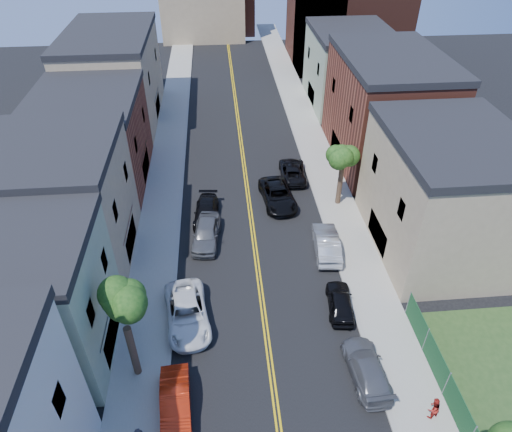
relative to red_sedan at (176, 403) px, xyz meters
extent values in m
cube|color=gray|center=(-2.40, 28.59, -0.68)|extent=(3.20, 100.00, 0.15)
cube|color=gray|center=(13.40, 28.59, -0.68)|extent=(3.20, 100.00, 0.15)
cube|color=gray|center=(-0.65, 28.59, -0.68)|extent=(0.30, 100.00, 0.15)
cube|color=gray|center=(11.65, 28.59, -0.68)|extent=(0.30, 100.00, 0.15)
cube|color=gray|center=(-8.50, 4.59, 3.50)|extent=(9.00, 8.00, 8.50)
cube|color=#998466|center=(-8.50, 13.59, 3.75)|extent=(9.00, 10.00, 9.00)
cube|color=brown|center=(-8.50, 24.59, 3.25)|extent=(9.00, 12.00, 8.00)
cube|color=#998466|center=(-8.50, 38.59, 4.00)|extent=(9.00, 16.00, 9.50)
cube|color=#998466|center=(19.50, 12.59, 3.75)|extent=(9.00, 12.00, 9.00)
cube|color=brown|center=(19.50, 26.59, 4.25)|extent=(9.00, 14.00, 10.00)
cube|color=gray|center=(19.50, 40.59, 3.50)|extent=(9.00, 12.00, 8.50)
cube|color=#4C2319|center=(23.00, 56.59, 5.25)|extent=(16.00, 14.00, 12.00)
cube|color=#998466|center=(1.50, 70.59, 5.25)|extent=(14.00, 8.00, 12.00)
cube|color=brown|center=(5.50, 74.59, 4.25)|extent=(10.00, 8.00, 10.00)
cube|color=#143F1E|center=(15.00, -1.91, 0.35)|extent=(0.04, 15.00, 1.90)
cylinder|color=#3A291D|center=(-2.40, 2.59, 1.38)|extent=(0.44, 0.44, 3.96)
sphere|color=#133C10|center=(-2.40, 2.59, 5.70)|extent=(5.20, 5.20, 5.20)
sphere|color=#133C10|center=(-1.88, 2.20, 6.74)|extent=(3.90, 3.90, 3.90)
sphere|color=#133C10|center=(-2.92, 3.11, 5.18)|extent=(3.64, 3.64, 3.64)
cylinder|color=#3A291D|center=(13.40, 18.59, 1.16)|extent=(0.44, 0.44, 3.52)
sphere|color=#133C10|center=(13.40, 18.59, 4.90)|extent=(4.40, 4.40, 4.40)
sphere|color=#133C10|center=(13.84, 18.26, 5.78)|extent=(3.30, 3.30, 3.30)
sphere|color=#133C10|center=(12.96, 19.03, 4.46)|extent=(3.08, 3.08, 3.08)
imported|color=red|center=(0.00, 0.00, 0.00)|extent=(1.91, 4.68, 1.51)
imported|color=silver|center=(0.43, 6.28, 0.06)|extent=(3.45, 6.15, 1.62)
imported|color=#4F5156|center=(1.70, 14.41, 0.10)|extent=(2.61, 5.21, 1.70)
imported|color=black|center=(1.70, 17.48, -0.06)|extent=(2.39, 4.96, 1.39)
imported|color=#53545A|center=(11.00, 1.24, -0.04)|extent=(2.20, 5.00, 1.43)
imported|color=black|center=(10.69, 6.45, -0.06)|extent=(2.09, 4.23, 1.39)
imported|color=#A6A9AD|center=(11.00, 12.34, 0.08)|extent=(2.18, 5.21, 1.67)
imported|color=black|center=(10.01, 23.37, -0.03)|extent=(2.83, 5.40, 1.45)
imported|color=black|center=(8.06, 19.27, 0.04)|extent=(3.21, 5.94, 1.58)
imported|color=#A11E18|center=(13.80, -1.62, 0.17)|extent=(0.89, 0.79, 1.55)
camera|label=1|loc=(3.16, -13.97, 23.13)|focal=32.04mm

